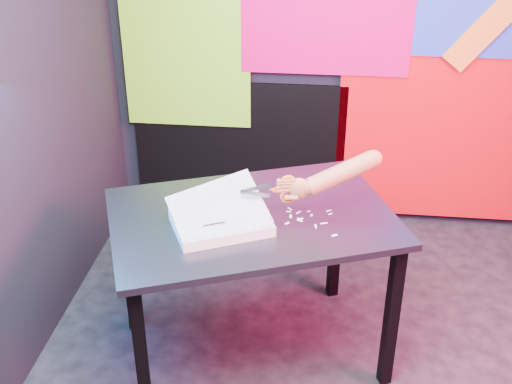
# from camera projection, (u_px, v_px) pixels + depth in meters

# --- Properties ---
(room) EXTENTS (3.01, 3.01, 2.71)m
(room) POSITION_uv_depth(u_px,v_px,m) (394.00, 96.00, 2.19)
(room) COLOR black
(room) RESTS_ON ground
(backdrop) EXTENTS (2.88, 0.05, 2.08)m
(backdrop) POSITION_uv_depth(u_px,v_px,m) (378.00, 74.00, 3.65)
(backdrop) COLOR red
(backdrop) RESTS_ON ground
(work_table) EXTENTS (1.37, 1.14, 0.75)m
(work_table) POSITION_uv_depth(u_px,v_px,m) (252.00, 234.00, 2.71)
(work_table) COLOR black
(work_table) RESTS_ON ground
(printout_stack) EXTENTS (0.46, 0.41, 0.20)m
(printout_stack) POSITION_uv_depth(u_px,v_px,m) (221.00, 222.00, 2.57)
(printout_stack) COLOR beige
(printout_stack) RESTS_ON work_table
(scissors) EXTENTS (0.22, 0.06, 0.13)m
(scissors) POSITION_uv_depth(u_px,v_px,m) (284.00, 189.00, 2.57)
(scissors) COLOR silver
(scissors) RESTS_ON printout_stack
(hand_forearm) EXTENTS (0.41, 0.14, 0.20)m
(hand_forearm) POSITION_uv_depth(u_px,v_px,m) (334.00, 175.00, 2.57)
(hand_forearm) COLOR #BB5D3D
(hand_forearm) RESTS_ON work_table
(paper_clippings) EXTENTS (0.22, 0.21, 0.00)m
(paper_clippings) POSITION_uv_depth(u_px,v_px,m) (307.00, 219.00, 2.64)
(paper_clippings) COLOR white
(paper_clippings) RESTS_ON work_table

